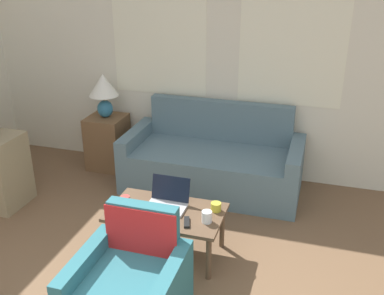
{
  "coord_description": "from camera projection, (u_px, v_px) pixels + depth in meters",
  "views": [
    {
      "loc": [
        1.01,
        -1.28,
        2.4
      ],
      "look_at": [
        -0.1,
        2.38,
        0.75
      ],
      "focal_mm": 42.0,
      "sensor_mm": 36.0,
      "label": 1
    }
  ],
  "objects": [
    {
      "name": "wall_back",
      "position": [
        230.0,
        63.0,
        4.92
      ],
      "size": [
        6.89,
        0.06,
        2.6
      ],
      "color": "silver",
      "rests_on": "ground_plane"
    },
    {
      "name": "couch",
      "position": [
        213.0,
        163.0,
        4.96
      ],
      "size": [
        1.9,
        0.86,
        0.91
      ],
      "color": "slate",
      "rests_on": "ground_plane"
    },
    {
      "name": "armchair",
      "position": [
        131.0,
        291.0,
        3.1
      ],
      "size": [
        0.72,
        0.72,
        0.81
      ],
      "color": "#2D6B75",
      "rests_on": "ground_plane"
    },
    {
      "name": "side_table",
      "position": [
        108.0,
        142.0,
        5.41
      ],
      "size": [
        0.43,
        0.43,
        0.64
      ],
      "color": "brown",
      "rests_on": "ground_plane"
    },
    {
      "name": "table_lamp",
      "position": [
        104.0,
        89.0,
        5.15
      ],
      "size": [
        0.34,
        0.34,
        0.51
      ],
      "color": "teal",
      "rests_on": "side_table"
    },
    {
      "name": "coffee_table",
      "position": [
        166.0,
        216.0,
        3.79
      ],
      "size": [
        0.97,
        0.56,
        0.42
      ],
      "color": "brown",
      "rests_on": "ground_plane"
    },
    {
      "name": "laptop",
      "position": [
        168.0,
        200.0,
        3.83
      ],
      "size": [
        0.34,
        0.28,
        0.23
      ],
      "color": "#B7B7BC",
      "rests_on": "coffee_table"
    },
    {
      "name": "cup_navy",
      "position": [
        125.0,
        200.0,
        3.85
      ],
      "size": [
        0.08,
        0.08,
        0.08
      ],
      "color": "#B23D38",
      "rests_on": "coffee_table"
    },
    {
      "name": "cup_yellow",
      "position": [
        216.0,
        207.0,
        3.76
      ],
      "size": [
        0.09,
        0.09,
        0.07
      ],
      "color": "gold",
      "rests_on": "coffee_table"
    },
    {
      "name": "cup_white",
      "position": [
        207.0,
        217.0,
        3.6
      ],
      "size": [
        0.08,
        0.08,
        0.1
      ],
      "color": "white",
      "rests_on": "coffee_table"
    },
    {
      "name": "tv_remote",
      "position": [
        187.0,
        222.0,
        3.59
      ],
      "size": [
        0.09,
        0.16,
        0.02
      ],
      "color": "black",
      "rests_on": "coffee_table"
    }
  ]
}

